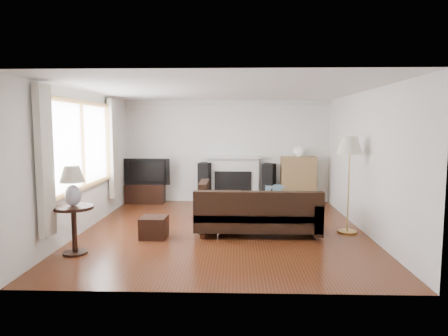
{
  "coord_description": "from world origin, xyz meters",
  "views": [
    {
      "loc": [
        0.23,
        -7.09,
        1.89
      ],
      "look_at": [
        0.0,
        0.3,
        1.1
      ],
      "focal_mm": 32.0,
      "sensor_mm": 36.0,
      "label": 1
    }
  ],
  "objects_px": {
    "sectional_sofa": "(257,213)",
    "tv_stand": "(145,193)",
    "floor_lamp": "(349,185)",
    "coffee_table": "(265,209)",
    "side_table": "(74,230)",
    "bookshelf": "(298,180)"
  },
  "relations": [
    {
      "from": "sectional_sofa",
      "to": "tv_stand",
      "type": "bearing_deg",
      "value": 133.25
    },
    {
      "from": "tv_stand",
      "to": "floor_lamp",
      "type": "distance_m",
      "value": 4.99
    },
    {
      "from": "tv_stand",
      "to": "floor_lamp",
      "type": "bearing_deg",
      "value": -31.97
    },
    {
      "from": "coffee_table",
      "to": "side_table",
      "type": "bearing_deg",
      "value": -152.53
    },
    {
      "from": "coffee_table",
      "to": "side_table",
      "type": "xyz_separation_m",
      "value": [
        -2.97,
        -2.39,
        0.16
      ]
    },
    {
      "from": "coffee_table",
      "to": "side_table",
      "type": "relative_size",
      "value": 1.39
    },
    {
      "from": "bookshelf",
      "to": "coffee_table",
      "type": "relative_size",
      "value": 1.14
    },
    {
      "from": "sectional_sofa",
      "to": "side_table",
      "type": "xyz_separation_m",
      "value": [
        -2.74,
        -1.17,
        -0.02
      ]
    },
    {
      "from": "side_table",
      "to": "floor_lamp",
      "type": "bearing_deg",
      "value": 16.77
    },
    {
      "from": "side_table",
      "to": "coffee_table",
      "type": "bearing_deg",
      "value": 38.81
    },
    {
      "from": "bookshelf",
      "to": "coffee_table",
      "type": "xyz_separation_m",
      "value": [
        -0.9,
        -1.57,
        -0.38
      ]
    },
    {
      "from": "coffee_table",
      "to": "floor_lamp",
      "type": "xyz_separation_m",
      "value": [
        1.38,
        -1.08,
        0.66
      ]
    },
    {
      "from": "bookshelf",
      "to": "side_table",
      "type": "height_order",
      "value": "bookshelf"
    },
    {
      "from": "floor_lamp",
      "to": "side_table",
      "type": "height_order",
      "value": "floor_lamp"
    },
    {
      "from": "bookshelf",
      "to": "side_table",
      "type": "relative_size",
      "value": 1.59
    },
    {
      "from": "sectional_sofa",
      "to": "floor_lamp",
      "type": "relative_size",
      "value": 1.36
    },
    {
      "from": "coffee_table",
      "to": "floor_lamp",
      "type": "relative_size",
      "value": 0.59
    },
    {
      "from": "tv_stand",
      "to": "side_table",
      "type": "bearing_deg",
      "value": -92.15
    },
    {
      "from": "coffee_table",
      "to": "floor_lamp",
      "type": "bearing_deg",
      "value": -49.46
    },
    {
      "from": "floor_lamp",
      "to": "side_table",
      "type": "xyz_separation_m",
      "value": [
        -4.35,
        -1.31,
        -0.5
      ]
    },
    {
      "from": "tv_stand",
      "to": "bookshelf",
      "type": "height_order",
      "value": "bookshelf"
    },
    {
      "from": "tv_stand",
      "to": "side_table",
      "type": "xyz_separation_m",
      "value": [
        -0.15,
        -3.93,
        0.13
      ]
    }
  ]
}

